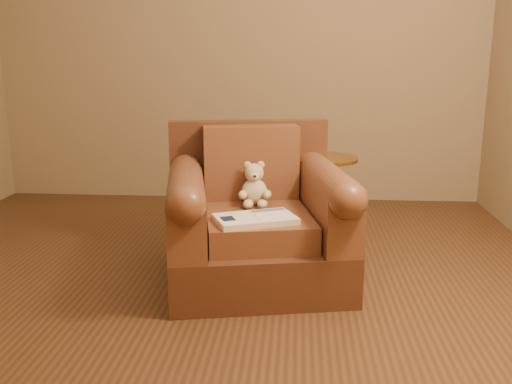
{
  "coord_description": "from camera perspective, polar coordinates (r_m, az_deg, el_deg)",
  "views": [
    {
      "loc": [
        0.51,
        -2.73,
        1.2
      ],
      "look_at": [
        0.29,
        0.12,
        0.51
      ],
      "focal_mm": 40.0,
      "sensor_mm": 36.0,
      "label": 1
    }
  ],
  "objects": [
    {
      "name": "floor",
      "position": [
        3.03,
        -5.74,
        -9.8
      ],
      "size": [
        4.0,
        4.0,
        0.0
      ],
      "primitive_type": "plane",
      "color": "#4F311B",
      "rests_on": "ground"
    },
    {
      "name": "armchair",
      "position": [
        3.08,
        -0.02,
        -2.99
      ],
      "size": [
        1.07,
        1.04,
        0.83
      ],
      "rotation": [
        0.0,
        0.0,
        0.19
      ],
      "color": "#4E2B1A",
      "rests_on": "floor"
    },
    {
      "name": "teddy_bear",
      "position": [
        3.11,
        -0.16,
        0.37
      ],
      "size": [
        0.18,
        0.2,
        0.24
      ],
      "rotation": [
        0.0,
        0.0,
        0.14
      ],
      "color": "beige",
      "rests_on": "armchair"
    },
    {
      "name": "guidebook",
      "position": [
        2.81,
        -0.07,
        -2.71
      ],
      "size": [
        0.45,
        0.37,
        0.03
      ],
      "rotation": [
        0.0,
        0.0,
        0.4
      ],
      "color": "beige",
      "rests_on": "armchair"
    },
    {
      "name": "side_table",
      "position": [
        3.5,
        6.53,
        -0.98
      ],
      "size": [
        0.43,
        0.43,
        0.6
      ],
      "color": "#B88032",
      "rests_on": "floor"
    }
  ]
}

